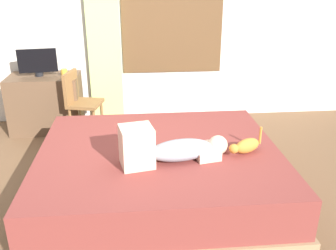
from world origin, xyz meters
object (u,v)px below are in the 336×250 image
(cup, at_px, (64,72))
(chair_by_desk, at_px, (79,100))
(cat, at_px, (246,146))
(tv_monitor, at_px, (38,62))
(bed, at_px, (159,173))
(person_lying, at_px, (170,148))
(desk, at_px, (46,103))

(cup, distance_m, chair_by_desk, 0.45)
(cat, xyz_separation_m, tv_monitor, (-2.17, 1.92, 0.36))
(bed, height_order, person_lying, person_lying)
(person_lying, relative_size, chair_by_desk, 1.10)
(bed, distance_m, desk, 2.25)
(person_lying, distance_m, tv_monitor, 2.52)
(bed, xyz_separation_m, desk, (-1.38, 1.77, 0.13))
(chair_by_desk, bearing_deg, cup, 125.07)
(chair_by_desk, bearing_deg, bed, -58.55)
(tv_monitor, bearing_deg, desk, 0.00)
(chair_by_desk, bearing_deg, cat, -44.25)
(desk, bearing_deg, cat, -41.99)
(person_lying, height_order, chair_by_desk, chair_by_desk)
(bed, height_order, chair_by_desk, chair_by_desk)
(person_lying, xyz_separation_m, cup, (-1.17, 1.98, 0.18))
(cat, bearing_deg, desk, 138.01)
(bed, relative_size, desk, 2.47)
(cat, distance_m, chair_by_desk, 2.30)
(person_lying, bearing_deg, chair_by_desk, 119.89)
(person_lying, xyz_separation_m, chair_by_desk, (-0.97, 1.69, -0.10))
(person_lying, height_order, cat, person_lying)
(bed, relative_size, cup, 24.68)
(tv_monitor, relative_size, chair_by_desk, 0.56)
(person_lying, bearing_deg, bed, 108.71)
(desk, distance_m, tv_monitor, 0.55)
(person_lying, xyz_separation_m, cat, (0.68, 0.08, -0.05))
(cup, height_order, chair_by_desk, chair_by_desk)
(cup, bearing_deg, person_lying, -59.30)
(desk, bearing_deg, cup, -4.69)
(cat, distance_m, desk, 2.87)
(cat, distance_m, tv_monitor, 2.92)
(person_lying, bearing_deg, cup, 120.70)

